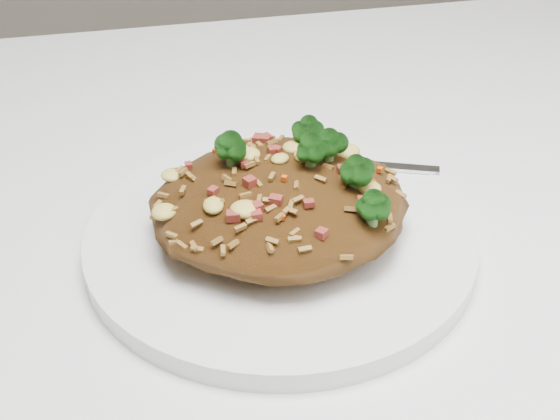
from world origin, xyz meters
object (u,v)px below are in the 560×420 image
Objects in this scene: fork at (336,163)px; dining_table at (284,357)px; plate at (280,238)px; fried_rice at (282,193)px.

dining_table is at bearing -104.67° from fork.
plate is 0.03m from fried_rice.
fried_rice reaches higher than dining_table.
fried_rice is (0.00, 0.00, 0.03)m from plate.
plate is 0.09m from fork.
plate is 1.58× the size of fork.
plate is at bearing -109.11° from fork.
dining_table is 0.14m from fork.
dining_table is 0.13m from fried_rice.
dining_table is 4.83× the size of plate.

